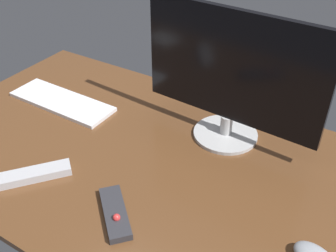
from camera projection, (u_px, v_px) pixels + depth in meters
desk at (136, 155)px, 117.62cm from camera, size 140.00×84.00×2.00cm
monitor at (231, 77)px, 111.61cm from camera, size 55.73×20.19×40.71cm
keyboard at (62, 102)px, 139.06cm from camera, size 39.72×13.60×1.31cm
media_remote at (115, 213)px, 96.24cm from camera, size 16.32×15.50×3.20cm
tv_remote at (35, 174)px, 107.45cm from camera, size 16.07×18.11×2.36cm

